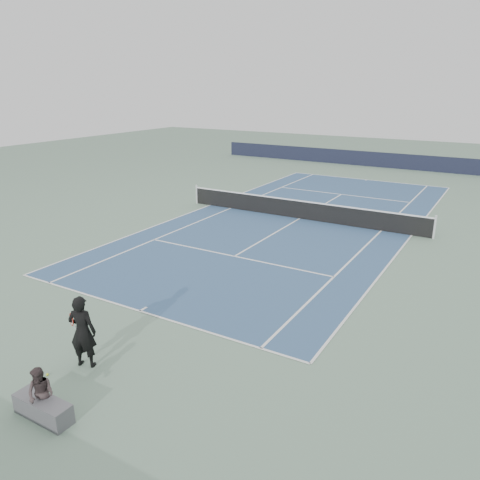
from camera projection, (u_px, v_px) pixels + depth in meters
The scene contains 7 objects.
ground at pixel (300, 219), 23.74m from camera, with size 80.00×80.00×0.00m, color slate.
court_surface at pixel (300, 219), 23.74m from camera, with size 10.97×23.77×0.01m, color #325178.
tennis_net at pixel (300, 209), 23.58m from camera, with size 12.90×0.10×1.07m.
windscreen_far at pixel (388, 160), 38.16m from camera, with size 30.00×0.25×1.20m, color black.
tennis_player at pixel (82, 331), 11.07m from camera, with size 0.86×0.71×1.83m.
tennis_ball at pixel (47, 374), 10.93m from camera, with size 0.06×0.06×0.06m, color #C3DA2C.
spectator_bench at pixel (42, 401), 9.43m from camera, with size 1.42×0.84×1.16m.
Camera 1 is at (9.02, -21.23, 6.47)m, focal length 35.00 mm.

